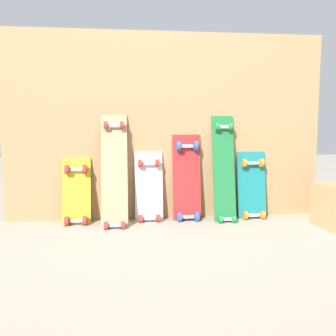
# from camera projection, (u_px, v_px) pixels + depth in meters

# --- Properties ---
(ground_plane) EXTENTS (12.00, 12.00, 0.00)m
(ground_plane) POSITION_uv_depth(u_px,v_px,m) (167.00, 219.00, 2.93)
(ground_plane) COLOR #A89E8E
(plywood_wall_panel) EXTENTS (2.47, 0.04, 1.44)m
(plywood_wall_panel) POSITION_uv_depth(u_px,v_px,m) (166.00, 127.00, 2.92)
(plywood_wall_panel) COLOR tan
(plywood_wall_panel) RESTS_ON ground
(skateboard_yellow) EXTENTS (0.21, 0.19, 0.55)m
(skateboard_yellow) POSITION_uv_depth(u_px,v_px,m) (76.00, 195.00, 2.80)
(skateboard_yellow) COLOR gold
(skateboard_yellow) RESTS_ON ground
(skateboard_natural) EXTENTS (0.19, 0.31, 0.88)m
(skateboard_natural) POSITION_uv_depth(u_px,v_px,m) (114.00, 175.00, 2.75)
(skateboard_natural) COLOR tan
(skateboard_natural) RESTS_ON ground
(skateboard_white) EXTENTS (0.21, 0.15, 0.60)m
(skateboard_white) POSITION_uv_depth(u_px,v_px,m) (149.00, 191.00, 2.88)
(skateboard_white) COLOR silver
(skateboard_white) RESTS_ON ground
(skateboard_red) EXTENTS (0.22, 0.17, 0.72)m
(skateboard_red) POSITION_uv_depth(u_px,v_px,m) (187.00, 181.00, 2.90)
(skateboard_red) COLOR #B22626
(skateboard_red) RESTS_ON ground
(skateboard_green) EXTENTS (0.17, 0.23, 0.87)m
(skateboard_green) POSITION_uv_depth(u_px,v_px,m) (224.00, 173.00, 2.89)
(skateboard_green) COLOR #1E7238
(skateboard_green) RESTS_ON ground
(skateboard_teal) EXTENTS (0.22, 0.16, 0.59)m
(skateboard_teal) POSITION_uv_depth(u_px,v_px,m) (252.00, 189.00, 2.97)
(skateboard_teal) COLOR #197A7F
(skateboard_teal) RESTS_ON ground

